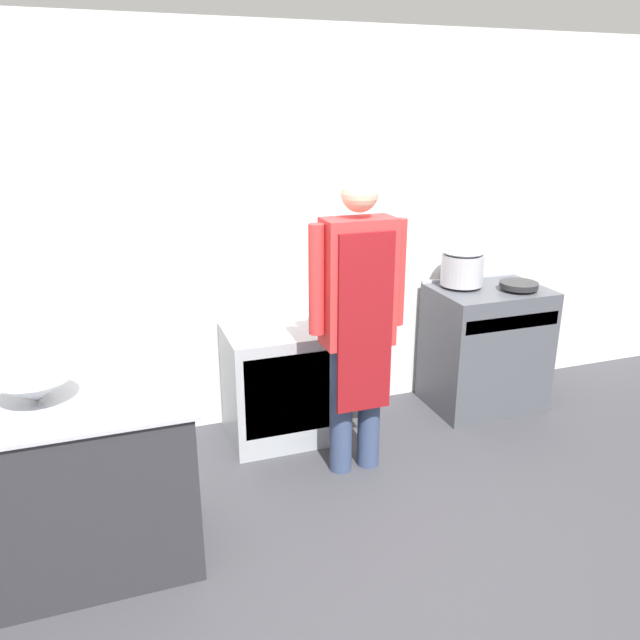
# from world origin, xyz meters

# --- Properties ---
(ground_plane) EXTENTS (14.00, 14.00, 0.00)m
(ground_plane) POSITION_xyz_m (0.00, 0.00, 0.00)
(ground_plane) COLOR #38383D
(wall_back) EXTENTS (8.00, 0.05, 2.70)m
(wall_back) POSITION_xyz_m (0.00, 1.88, 1.35)
(wall_back) COLOR white
(wall_back) RESTS_ON ground_plane
(prep_counter) EXTENTS (1.35, 0.73, 0.90)m
(prep_counter) POSITION_xyz_m (-1.36, 0.64, 0.45)
(prep_counter) COLOR #2D2D33
(prep_counter) RESTS_ON ground_plane
(stove) EXTENTS (0.82, 0.60, 0.95)m
(stove) POSITION_xyz_m (1.62, 1.50, 0.47)
(stove) COLOR #4C4F56
(stove) RESTS_ON ground_plane
(fridge_unit) EXTENTS (0.67, 0.57, 0.79)m
(fridge_unit) POSITION_xyz_m (0.00, 1.54, 0.40)
(fridge_unit) COLOR #A8ADB2
(fridge_unit) RESTS_ON ground_plane
(person_cook) EXTENTS (0.60, 0.24, 1.84)m
(person_cook) POSITION_xyz_m (0.36, 0.99, 1.04)
(person_cook) COLOR #38476B
(person_cook) RESTS_ON ground_plane
(mixing_bowl) EXTENTS (0.37, 0.37, 0.13)m
(mixing_bowl) POSITION_xyz_m (-1.38, 0.67, 0.96)
(mixing_bowl) COLOR #B2B5BC
(mixing_bowl) RESTS_ON prep_counter
(stock_pot) EXTENTS (0.31, 0.31, 0.27)m
(stock_pot) POSITION_xyz_m (1.44, 1.61, 1.08)
(stock_pot) COLOR #B2B5BC
(stock_pot) RESTS_ON stove
(saute_pan) EXTENTS (0.28, 0.28, 0.04)m
(saute_pan) POSITION_xyz_m (1.78, 1.40, 0.97)
(saute_pan) COLOR #262628
(saute_pan) RESTS_ON stove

